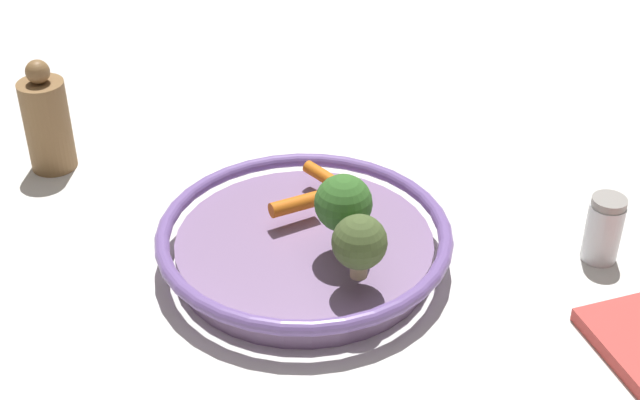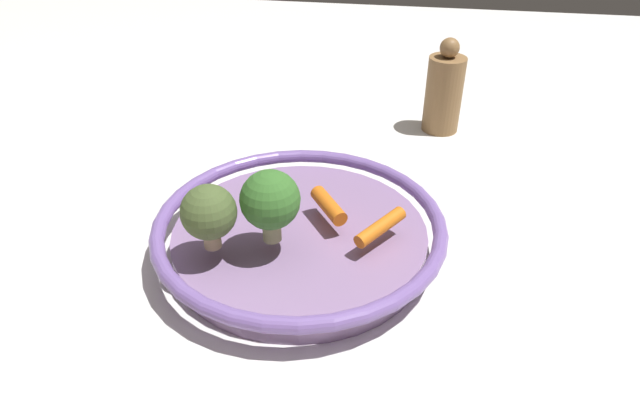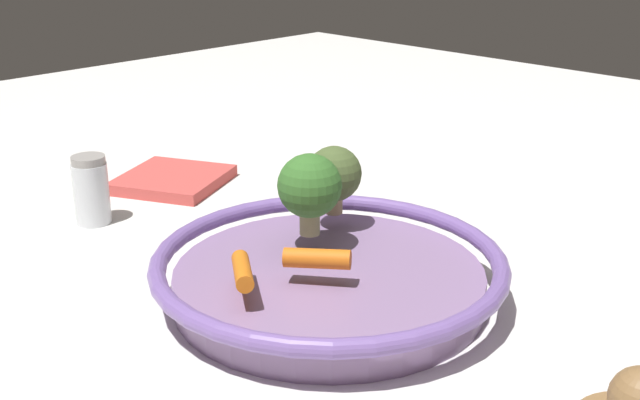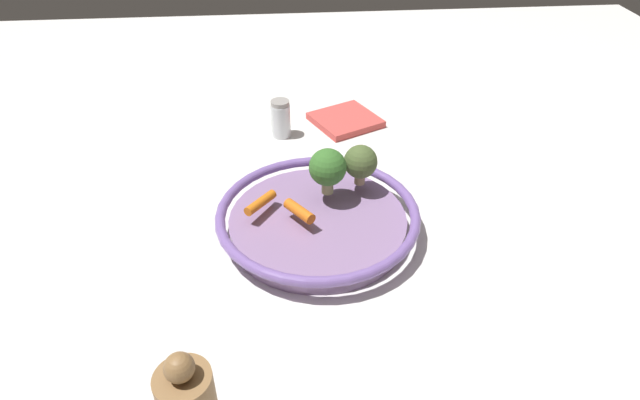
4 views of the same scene
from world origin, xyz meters
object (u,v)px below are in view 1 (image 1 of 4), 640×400
Objects in this scene: baby_carrot_center at (327,178)px; baby_carrot_right at (295,204)px; broccoli_floret_edge at (359,243)px; salt_shaker at (604,229)px; pepper_mill at (47,122)px; serving_bowl at (304,244)px; broccoli_floret_small at (343,204)px.

baby_carrot_center is 0.06m from baby_carrot_right.
broccoli_floret_edge is (0.10, 0.08, 0.03)m from baby_carrot_right.
pepper_mill is at bearing -99.25° from salt_shaker.
baby_carrot_right reaches higher than serving_bowl.
baby_carrot_right is 0.73× the size of salt_shaker.
baby_carrot_right is 0.08m from broccoli_floret_small.
salt_shaker is 0.53× the size of pepper_mill.
broccoli_floret_edge is at bearing 60.49° from pepper_mill.
baby_carrot_right is 0.34m from pepper_mill.
baby_carrot_center is 0.95× the size of broccoli_floret_edge.
serving_bowl is 5.57× the size of baby_carrot_right.
broccoli_floret_small is (0.05, 0.06, 0.04)m from baby_carrot_right.
broccoli_floret_edge is at bearing 21.42° from broccoli_floret_small.
salt_shaker is 0.65m from pepper_mill.
baby_carrot_right is (0.06, -0.03, 0.00)m from baby_carrot_center.
baby_carrot_center is 0.11m from broccoli_floret_small.
baby_carrot_center is at bearing -162.59° from broccoli_floret_edge.
pepper_mill is at bearing -114.45° from broccoli_floret_small.
baby_carrot_right is 0.39× the size of pepper_mill.
serving_bowl is at bearing 65.47° from pepper_mill.
baby_carrot_center is (-0.09, 0.01, 0.03)m from serving_bowl.
baby_carrot_center is at bearing 79.11° from pepper_mill.
broccoli_floret_small is 0.06m from broccoli_floret_edge.
serving_bowl is 0.37m from pepper_mill.
baby_carrot_right is 0.83× the size of broccoli_floret_edge.
salt_shaker is at bearing 93.36° from baby_carrot_right.
broccoli_floret_small is at bearing 15.26° from baby_carrot_center.
salt_shaker reaches higher than baby_carrot_center.
broccoli_floret_edge reaches higher than salt_shaker.
pepper_mill reaches higher than baby_carrot_center.
pepper_mill reaches higher than broccoli_floret_small.
pepper_mill is (-0.15, -0.33, 0.04)m from serving_bowl.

